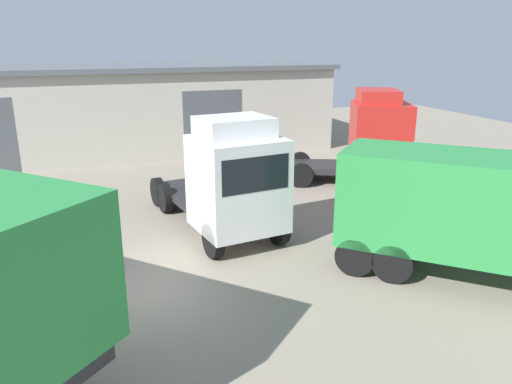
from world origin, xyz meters
name	(u,v)px	position (x,y,z in m)	size (l,w,h in m)	color
ground_plane	(148,295)	(0.00, 0.00, 0.00)	(60.00, 60.00, 0.00)	gray
warehouse_building	(98,107)	(0.00, 18.59, 2.40)	(25.69, 9.70, 4.79)	#B7B2A3
tractor_unit_white	(230,182)	(3.11, 2.97, 1.86)	(3.37, 6.84, 3.95)	silver
box_truck_white	(481,212)	(8.32, -2.03, 1.90)	(6.95, 6.83, 3.34)	silver
tractor_unit_red	(369,139)	(10.80, 7.24, 1.93)	(6.54, 4.71, 4.09)	red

